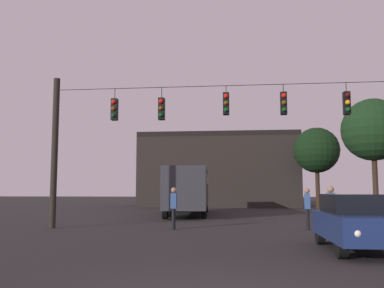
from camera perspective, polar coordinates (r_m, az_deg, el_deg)
ground_plane at (r=31.53m, az=5.47°, el=-9.00°), size 168.00×168.00×0.00m
overhead_signal_span at (r=18.57m, az=4.57°, el=1.17°), size 15.55×0.44×6.63m
city_bus at (r=29.48m, az=-0.45°, el=-5.61°), size 3.18×11.13×3.00m
car_near_right at (r=12.89m, az=20.87°, el=-9.37°), size 1.80×4.34×1.52m
pedestrian_crossing_left at (r=16.10m, az=17.68°, el=-7.95°), size 0.24×0.36×1.78m
pedestrian_crossing_center at (r=18.61m, az=-2.40°, el=-8.00°), size 0.25×0.37×1.75m
pedestrian_crossing_right at (r=19.07m, az=14.80°, el=-7.80°), size 0.29×0.39×1.73m
corner_building at (r=46.51m, az=3.66°, el=-3.55°), size 15.78×9.82×7.33m
tree_left_silhouette at (r=29.52m, az=22.52°, el=1.69°), size 3.89×3.89×7.35m
tree_behind_building at (r=41.35m, az=15.93°, el=-0.81°), size 4.13×4.13×7.34m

